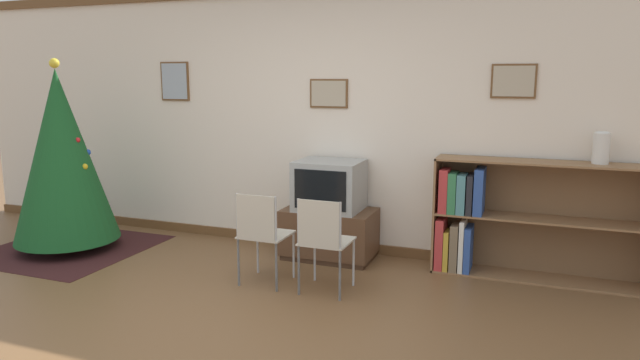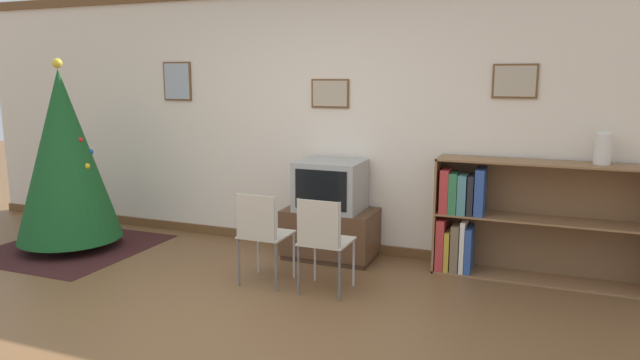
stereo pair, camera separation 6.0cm
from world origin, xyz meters
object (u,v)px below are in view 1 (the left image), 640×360
bookshelf (502,219)px  vase (601,147)px  television (329,185)px  folding_chair_right (323,239)px  christmas_tree (62,156)px  folding_chair_left (262,233)px  tv_console (329,233)px

bookshelf → vase: (0.76, 0.04, 0.68)m
television → bookshelf: bookshelf is taller
folding_chair_right → vase: bearing=26.8°
bookshelf → vase: size_ratio=6.75×
christmas_tree → folding_chair_right: (2.94, -0.21, -0.51)m
christmas_tree → folding_chair_left: 2.44m
folding_chair_right → bookshelf: bookshelf is taller
folding_chair_right → television: bearing=107.1°
christmas_tree → bookshelf: size_ratio=1.07×
tv_console → vase: 2.57m
folding_chair_right → vase: vase is taller
folding_chair_left → vase: vase is taller
christmas_tree → folding_chair_left: christmas_tree is taller
christmas_tree → tv_console: (2.66, 0.71, -0.73)m
folding_chair_left → bookshelf: bearing=28.3°
christmas_tree → folding_chair_right: size_ratio=2.39×
television → bookshelf: size_ratio=0.34×
tv_console → folding_chair_left: 0.99m
television → vase: 2.43m
christmas_tree → television: christmas_tree is taller
tv_console → television: size_ratio=1.42×
television → folding_chair_right: size_ratio=0.77×
folding_chair_left → folding_chair_right: size_ratio=1.00×
vase → folding_chair_right: bearing=-153.2°
tv_console → christmas_tree: bearing=-165.1°
television → folding_chair_left: 1.00m
christmas_tree → vase: size_ratio=7.23×
folding_chair_left → folding_chair_right: (0.57, 0.00, 0.00)m
folding_chair_right → vase: 2.46m
vase → tv_console: bearing=-176.6°
folding_chair_right → bookshelf: (1.34, 1.03, 0.05)m
christmas_tree → vase: 5.12m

